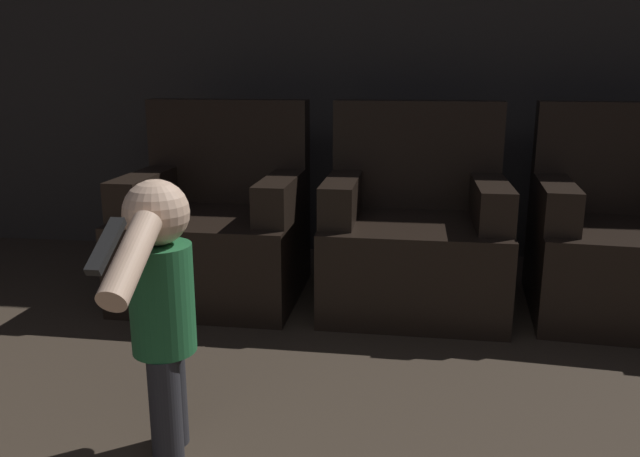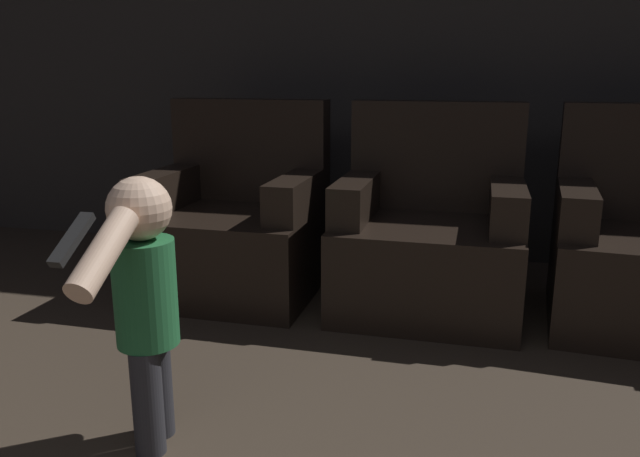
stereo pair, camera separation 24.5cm
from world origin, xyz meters
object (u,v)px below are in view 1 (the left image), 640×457
Objects in this scene: armchair_middle at (414,236)px; person_toddler at (161,299)px; armchair_right at (627,244)px; armchair_left at (218,230)px.

armchair_middle is 1.17× the size of person_toddler.
person_toddler is (-0.77, -1.46, 0.17)m from armchair_middle.
armchair_middle is at bearing -174.72° from armchair_right.
armchair_left is at bearing -179.05° from armchair_middle.
armchair_left and armchair_right have the same top height.
armchair_middle reaches higher than person_toddler.
armchair_left is 1.00× the size of armchair_right.
armchair_middle is 1.04m from armchair_right.
armchair_left and armchair_middle have the same top height.
armchair_right is at bearing 0.99° from armchair_left.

